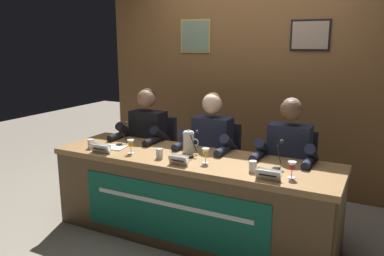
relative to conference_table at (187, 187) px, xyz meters
The scene contains 23 objects.
ground_plane 0.50m from the conference_table, 89.69° to the left, with size 12.00×12.00×0.00m, color gray.
wall_back_panelled 1.77m from the conference_table, 89.99° to the left, with size 3.71×0.14×2.60m.
conference_table is the anchor object (origin of this frame).
chair_left 0.99m from the conference_table, 138.42° to the left, with size 0.44×0.44×0.91m.
panelist_left 0.90m from the conference_table, 148.37° to the left, with size 0.51×0.48×1.24m.
nameplate_left 0.84m from the conference_table, 167.06° to the right, with size 0.20×0.06×0.08m.
juice_glass_left 0.62m from the conference_table, behind, with size 0.06×0.06×0.12m.
water_cup_left 1.00m from the conference_table, behind, with size 0.06×0.06×0.08m.
microphone_left 0.84m from the conference_table, behind, with size 0.06×0.17×0.22m.
chair_center 0.66m from the conference_table, 89.95° to the left, with size 0.44×0.44×0.91m.
panelist_center 0.51m from the conference_table, 89.93° to the left, with size 0.51×0.48×1.24m.
nameplate_center 0.33m from the conference_table, 85.06° to the right, with size 0.16×0.06×0.08m.
juice_glass_center 0.38m from the conference_table, ahead, with size 0.06×0.06×0.12m.
water_cup_center 0.37m from the conference_table, 159.67° to the right, with size 0.06×0.06×0.08m.
microphone_center 0.34m from the conference_table, 86.40° to the left, with size 0.06×0.17×0.22m.
chair_right 0.99m from the conference_table, 41.53° to the left, with size 0.44×0.44×0.91m.
panelist_right 0.90m from the conference_table, 31.59° to the left, with size 0.51×0.48×1.24m.
nameplate_right 0.83m from the conference_table, 13.02° to the right, with size 0.18×0.06×0.08m.
juice_glass_right 0.96m from the conference_table, ahead, with size 0.06×0.06×0.12m.
water_cup_right 0.66m from the conference_table, ahead, with size 0.06×0.06×0.08m.
microphone_right 0.82m from the conference_table, ahead, with size 0.06×0.17×0.22m.
water_pitcher_central 0.40m from the conference_table, 112.59° to the left, with size 0.15×0.10×0.21m.
document_stack_left 0.81m from the conference_table, behind, with size 0.23×0.18×0.01m.
Camera 1 is at (1.46, -2.84, 1.70)m, focal length 35.93 mm.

